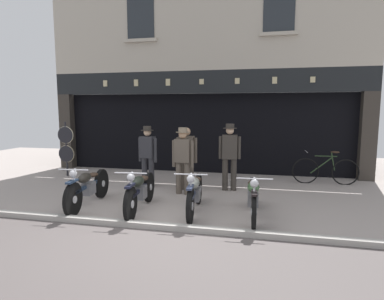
# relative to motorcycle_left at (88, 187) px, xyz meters

# --- Properties ---
(ground) EXTENTS (22.28, 22.00, 0.18)m
(ground) POSITION_rel_motorcycle_left_xyz_m (1.73, -2.00, -0.48)
(ground) COLOR #A59992
(shop_facade) EXTENTS (10.58, 4.42, 6.85)m
(shop_facade) POSITION_rel_motorcycle_left_xyz_m (1.73, 5.96, 1.37)
(shop_facade) COLOR black
(shop_facade) RESTS_ON ground
(motorcycle_left) EXTENTS (0.62, 2.06, 0.93)m
(motorcycle_left) POSITION_rel_motorcycle_left_xyz_m (0.00, 0.00, 0.00)
(motorcycle_left) COLOR black
(motorcycle_left) RESTS_ON ground
(motorcycle_center_left) EXTENTS (0.62, 2.01, 0.93)m
(motorcycle_center_left) POSITION_rel_motorcycle_left_xyz_m (1.22, -0.05, -0.00)
(motorcycle_center_left) COLOR black
(motorcycle_center_left) RESTS_ON ground
(motorcycle_center) EXTENTS (0.62, 2.00, 0.93)m
(motorcycle_center) POSITION_rel_motorcycle_left_xyz_m (2.34, 0.07, -0.00)
(motorcycle_center) COLOR black
(motorcycle_center) RESTS_ON ground
(motorcycle_center_right) EXTENTS (0.62, 2.01, 0.92)m
(motorcycle_center_right) POSITION_rel_motorcycle_left_xyz_m (3.50, 0.02, -0.01)
(motorcycle_center_right) COLOR black
(motorcycle_center_right) RESTS_ON ground
(salesman_left) EXTENTS (0.55, 0.34, 1.65)m
(salesman_left) POSITION_rel_motorcycle_left_xyz_m (0.65, 1.95, 0.47)
(salesman_left) COLOR #2D2D33
(salesman_left) RESTS_ON ground
(shopkeeper_center) EXTENTS (0.56, 0.34, 1.65)m
(shopkeeper_center) POSITION_rel_motorcycle_left_xyz_m (1.75, 1.44, 0.48)
(shopkeeper_center) COLOR brown
(shopkeeper_center) RESTS_ON ground
(salesman_right) EXTENTS (0.56, 0.35, 1.73)m
(salesman_right) POSITION_rel_motorcycle_left_xyz_m (2.83, 2.06, 0.52)
(salesman_right) COLOR #38332D
(salesman_right) RESTS_ON ground
(assistant_far_right) EXTENTS (0.56, 0.26, 1.62)m
(assistant_far_right) POSITION_rel_motorcycle_left_xyz_m (1.73, 1.90, 0.46)
(assistant_far_right) COLOR brown
(assistant_far_right) RESTS_ON ground
(tyre_sign_pole) EXTENTS (0.54, 0.06, 1.71)m
(tyre_sign_pole) POSITION_rel_motorcycle_left_xyz_m (-2.34, 2.75, 0.54)
(tyre_sign_pole) COLOR #232328
(tyre_sign_pole) RESTS_ON ground
(advert_board_near) EXTENTS (0.81, 0.03, 1.08)m
(advert_board_near) POSITION_rel_motorcycle_left_xyz_m (4.13, 4.38, 1.15)
(advert_board_near) COLOR silver
(advert_board_far) EXTENTS (0.71, 0.03, 0.90)m
(advert_board_far) POSITION_rel_motorcycle_left_xyz_m (5.10, 4.38, 1.20)
(advert_board_far) COLOR beige
(leaning_bicycle) EXTENTS (1.80, 0.50, 0.96)m
(leaning_bicycle) POSITION_rel_motorcycle_left_xyz_m (5.39, 3.36, -0.05)
(leaning_bicycle) COLOR black
(leaning_bicycle) RESTS_ON ground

